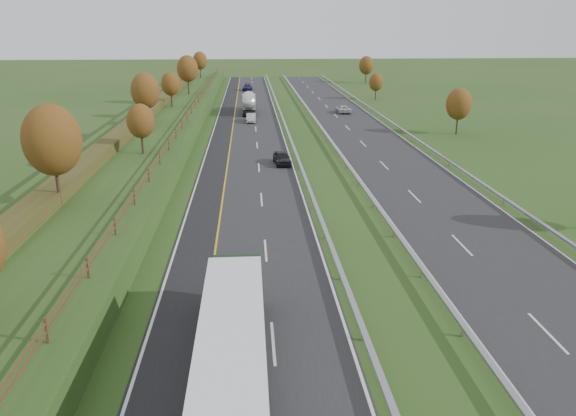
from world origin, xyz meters
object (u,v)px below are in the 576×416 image
car_silver_mid (251,118)px  car_small_far (248,87)px  box_lorry (233,348)px  road_tanker (249,102)px  car_oncoming (343,109)px  car_dark_near (282,158)px

car_silver_mid → car_small_far: (-0.55, 46.36, 0.05)m
box_lorry → car_silver_mid: box_lorry is taller
road_tanker → box_lorry: bearing=-90.6°
car_silver_mid → road_tanker: bearing=93.0°
box_lorry → car_silver_mid: bearing=89.1°
box_lorry → car_small_far: (0.60, 116.89, -1.55)m
car_silver_mid → box_lorry: bearing=-89.6°
box_lorry → car_oncoming: box_lorry is taller
car_oncoming → car_silver_mid: bearing=25.8°
road_tanker → car_oncoming: size_ratio=2.39×
car_small_far → car_silver_mid: bearing=-83.1°
car_silver_mid → car_small_far: car_small_far is taller
road_tanker → car_small_far: 36.03m
car_silver_mid → car_small_far: 46.36m
car_oncoming → car_small_far: bearing=-68.2°
box_lorry → car_dark_near: size_ratio=3.81×
car_silver_mid → car_small_far: size_ratio=0.82×
box_lorry → car_dark_near: 41.61m
road_tanker → car_dark_near: bearing=-84.8°
car_dark_near → car_small_far: (-3.84, 75.55, 0.01)m
box_lorry → road_tanker: size_ratio=1.45×
car_small_far → car_oncoming: (17.01, -37.46, -0.09)m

